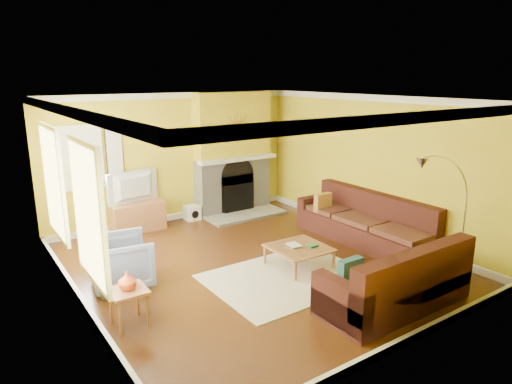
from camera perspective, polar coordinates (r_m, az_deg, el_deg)
floor at (r=7.71m, az=-0.40°, el=-9.01°), size 5.50×6.00×0.02m
ceiling at (r=7.08m, az=-0.44°, el=11.63°), size 5.50×6.00×0.02m
wall_back at (r=9.86m, az=-10.29°, el=4.24°), size 5.50×0.02×2.70m
wall_front at (r=5.17m, az=18.73°, el=-5.65°), size 5.50×0.02×2.70m
wall_left at (r=6.22m, az=-22.01°, el=-2.58°), size 0.02×6.00×2.70m
wall_right at (r=9.07m, az=14.20°, el=3.16°), size 0.02×6.00×2.70m
baseboard at (r=7.68m, az=-0.40°, el=-8.53°), size 5.50×6.00×0.12m
crown_molding at (r=7.08m, az=-0.44°, el=11.07°), size 5.50×6.00×0.12m
window_left_near at (r=7.43m, az=-24.09°, el=1.07°), size 0.06×1.22×1.72m
window_left_far at (r=5.62m, az=-20.38°, el=-2.57°), size 0.06×1.22×1.72m
window_back at (r=9.18m, az=-21.09°, el=4.03°), size 0.82×0.06×1.22m
wall_art at (r=9.35m, az=-17.27°, el=4.83°), size 0.34×0.04×1.14m
fireplace at (r=10.30m, az=-2.93°, el=4.89°), size 1.80×0.40×2.70m
mantel at (r=10.11m, az=-2.21°, el=4.14°), size 1.92×0.22×0.08m
hearth at (r=10.15m, az=-1.21°, el=-2.90°), size 1.80×0.70×0.06m
sunburst at (r=10.02m, az=-2.28°, el=8.09°), size 0.70×0.04×0.70m
rug at (r=7.21m, az=4.01°, el=-10.61°), size 2.40×1.80×0.02m
sectional_sofa at (r=7.69m, az=10.57°, el=-5.62°), size 3.06×3.80×0.90m
coffee_table at (r=7.56m, az=5.39°, el=-8.04°), size 0.91×0.91×0.35m
media_console at (r=9.50m, az=-14.59°, el=-2.98°), size 1.05×0.47×0.58m
tv at (r=9.34m, az=-14.82°, el=0.57°), size 1.10×0.35×0.63m
subwoofer at (r=9.99m, az=-8.01°, el=-2.59°), size 0.31×0.31×0.31m
armchair at (r=7.08m, az=-16.45°, el=-8.34°), size 0.96×0.94×0.78m
side_table at (r=6.08m, az=-15.56°, el=-13.72°), size 0.45×0.45×0.49m
vase at (r=5.92m, az=-15.80°, el=-10.63°), size 0.26×0.26×0.24m
book at (r=7.47m, az=4.19°, el=-6.74°), size 0.20×0.26×0.02m
arc_lamp at (r=7.16m, az=22.41°, el=-3.41°), size 1.28×0.36×2.00m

